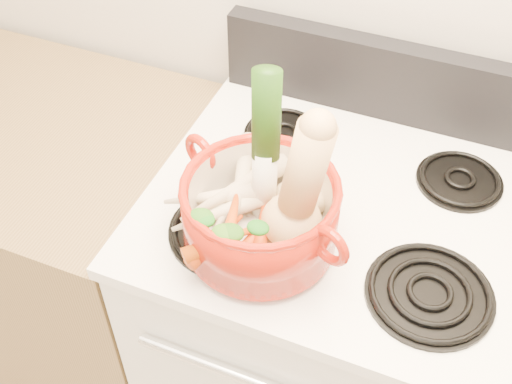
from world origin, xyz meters
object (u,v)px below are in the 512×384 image
at_px(stove_body, 329,336).
at_px(squash, 294,185).
at_px(leek, 265,146).
at_px(dutch_oven, 260,214).

distance_m(stove_body, squash, 0.69).
height_order(stove_body, leek, leek).
height_order(dutch_oven, squash, squash).
xyz_separation_m(stove_body, leek, (-0.13, -0.12, 0.69)).
xyz_separation_m(dutch_oven, squash, (0.06, -0.00, 0.09)).
height_order(dutch_oven, leek, leek).
bearing_deg(stove_body, squash, -111.05).
bearing_deg(squash, leek, 136.49).
xyz_separation_m(squash, leek, (-0.07, 0.05, 0.02)).
relative_size(squash, leek, 0.85).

